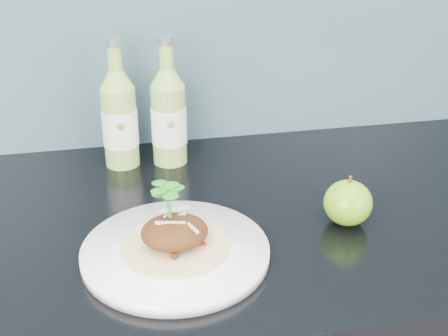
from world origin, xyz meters
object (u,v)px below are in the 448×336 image
Objects in this scene: cider_bottle_left at (120,119)px; cider_bottle_right at (169,117)px; dinner_plate at (175,252)px; green_apple at (348,203)px.

cider_bottle_left is 1.00× the size of cider_bottle_right.
cider_bottle_right is (0.03, 0.30, 0.08)m from dinner_plate.
cider_bottle_right is (0.08, -0.01, 0.00)m from cider_bottle_left.
dinner_plate is 0.27m from green_apple.
dinner_plate is 0.31m from cider_bottle_right.
cider_bottle_left reaches higher than dinner_plate.
dinner_plate is at bearing -82.93° from cider_bottle_left.
green_apple is 0.42m from cider_bottle_left.
cider_bottle_left is at bearing 166.25° from cider_bottle_right.
cider_bottle_right is (-0.23, 0.26, 0.05)m from green_apple.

